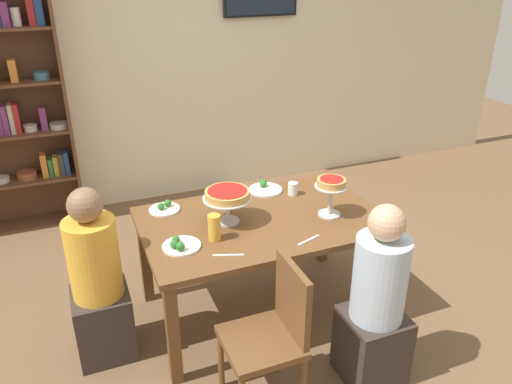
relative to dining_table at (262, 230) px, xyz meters
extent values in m
plane|color=brown|center=(0.00, 0.00, -0.65)|extent=(12.00, 12.00, 0.00)
cube|color=beige|center=(0.00, 2.20, 0.75)|extent=(8.00, 0.12, 2.80)
cube|color=brown|center=(0.00, 0.00, 0.07)|extent=(1.56, 0.97, 0.04)
cube|color=brown|center=(-0.72, -0.43, -0.30)|extent=(0.07, 0.07, 0.70)
cube|color=brown|center=(0.72, -0.43, -0.30)|extent=(0.07, 0.07, 0.70)
cube|color=brown|center=(-0.72, 0.43, -0.30)|extent=(0.07, 0.07, 0.70)
cube|color=brown|center=(0.72, 0.43, -0.30)|extent=(0.07, 0.07, 0.70)
cube|color=brown|center=(-1.06, 1.98, 0.45)|extent=(0.03, 0.30, 2.20)
cube|color=brown|center=(-1.59, 2.12, 0.45)|extent=(1.10, 0.02, 2.20)
cube|color=brown|center=(-1.59, 1.98, -0.64)|extent=(1.04, 0.28, 0.02)
cube|color=brown|center=(-1.59, 1.98, -0.20)|extent=(1.04, 0.28, 0.02)
cube|color=brown|center=(-1.59, 1.98, 0.24)|extent=(1.04, 0.28, 0.02)
cylinder|color=beige|center=(-1.70, 1.98, -0.16)|extent=(0.14, 0.14, 0.05)
cylinder|color=brown|center=(-1.49, 1.98, -0.16)|extent=(0.17, 0.17, 0.06)
cube|color=orange|center=(-1.33, 1.98, -0.08)|extent=(0.05, 0.13, 0.22)
cube|color=#2D6B38|center=(-1.28, 1.98, -0.11)|extent=(0.04, 0.13, 0.16)
cube|color=#B7932D|center=(-1.23, 1.98, -0.10)|extent=(0.04, 0.11, 0.18)
cube|color=#3D3838|center=(-1.19, 1.98, -0.09)|extent=(0.05, 0.13, 0.20)
cube|color=navy|center=(-1.14, 1.98, -0.08)|extent=(0.04, 0.13, 0.21)
cube|color=#7A3370|center=(-1.56, 1.98, 0.38)|extent=(0.05, 0.13, 0.25)
cube|color=#B2A88E|center=(-1.51, 1.98, 0.38)|extent=(0.04, 0.13, 0.25)
cube|color=maroon|center=(-1.47, 1.98, 0.38)|extent=(0.04, 0.13, 0.26)
cylinder|color=beige|center=(-1.38, 1.98, 0.28)|extent=(0.12, 0.12, 0.06)
cube|color=#7A3370|center=(-1.26, 1.98, 0.35)|extent=(0.05, 0.11, 0.20)
cylinder|color=beige|center=(-1.14, 1.98, 0.27)|extent=(0.17, 0.17, 0.05)
cube|color=orange|center=(-1.43, 1.98, 0.78)|extent=(0.06, 0.13, 0.18)
cylinder|color=#3D7084|center=(-1.21, 1.98, 0.72)|extent=(0.13, 0.13, 0.06)
cube|color=#7A3370|center=(-1.40, 1.98, 1.23)|extent=(0.06, 0.13, 0.19)
cylinder|color=silver|center=(-1.33, 1.98, 1.20)|extent=(0.08, 0.08, 0.14)
cube|color=maroon|center=(-1.21, 1.98, 1.26)|extent=(0.05, 0.13, 0.25)
cube|color=navy|center=(-1.15, 1.98, 1.23)|extent=(0.06, 0.13, 0.20)
cube|color=#382D28|center=(-1.07, -0.02, -0.43)|extent=(0.34, 0.34, 0.45)
cylinder|color=gold|center=(-1.07, -0.02, 0.05)|extent=(0.30, 0.30, 0.50)
sphere|color=#846047|center=(-1.07, -0.02, 0.40)|extent=(0.20, 0.20, 0.20)
cube|color=#382D28|center=(0.37, -0.81, -0.43)|extent=(0.34, 0.34, 0.45)
cylinder|color=silver|center=(0.37, -0.81, 0.05)|extent=(0.30, 0.30, 0.50)
sphere|color=tan|center=(0.37, -0.81, 0.40)|extent=(0.20, 0.20, 0.20)
cube|color=brown|center=(-0.31, -0.75, -0.22)|extent=(0.40, 0.40, 0.04)
cube|color=brown|center=(-0.13, -0.75, 0.01)|extent=(0.04, 0.36, 0.42)
cylinder|color=brown|center=(-0.49, -0.58, -0.45)|extent=(0.04, 0.04, 0.41)
cylinder|color=brown|center=(-0.14, -0.58, -0.45)|extent=(0.04, 0.04, 0.41)
cylinder|color=silver|center=(-0.22, 0.04, 0.09)|extent=(0.15, 0.15, 0.01)
cylinder|color=silver|center=(-0.22, 0.04, 0.18)|extent=(0.03, 0.03, 0.15)
cylinder|color=silver|center=(-0.22, 0.04, 0.26)|extent=(0.32, 0.32, 0.01)
cylinder|color=tan|center=(-0.22, 0.04, 0.29)|extent=(0.29, 0.29, 0.05)
cylinder|color=maroon|center=(-0.22, 0.04, 0.31)|extent=(0.25, 0.25, 0.00)
cylinder|color=silver|center=(0.44, -0.12, 0.09)|extent=(0.15, 0.15, 0.01)
cylinder|color=silver|center=(0.44, -0.12, 0.20)|extent=(0.03, 0.03, 0.19)
cylinder|color=silver|center=(0.44, -0.12, 0.30)|extent=(0.22, 0.22, 0.01)
cylinder|color=tan|center=(0.44, -0.12, 0.33)|extent=(0.19, 0.19, 0.05)
cylinder|color=maroon|center=(0.44, -0.12, 0.35)|extent=(0.15, 0.15, 0.00)
cylinder|color=white|center=(0.19, 0.39, 0.10)|extent=(0.25, 0.25, 0.01)
sphere|color=#2D7028|center=(0.19, 0.44, 0.13)|extent=(0.06, 0.06, 0.06)
sphere|color=#2D7028|center=(0.18, 0.43, 0.13)|extent=(0.05, 0.05, 0.05)
cylinder|color=white|center=(-0.57, -0.15, 0.10)|extent=(0.23, 0.23, 0.01)
sphere|color=#2D7028|center=(-0.60, -0.11, 0.13)|extent=(0.05, 0.05, 0.05)
sphere|color=#2D7028|center=(-0.62, -0.16, 0.13)|extent=(0.05, 0.05, 0.05)
sphere|color=#2D7028|center=(-0.59, -0.20, 0.13)|extent=(0.05, 0.05, 0.05)
cylinder|color=white|center=(-0.56, 0.35, 0.10)|extent=(0.21, 0.21, 0.01)
sphere|color=#2D7028|center=(-0.54, 0.38, 0.13)|extent=(0.05, 0.05, 0.05)
sphere|color=#2D7028|center=(-0.59, 0.35, 0.13)|extent=(0.05, 0.05, 0.05)
cylinder|color=gold|center=(-0.37, -0.14, 0.17)|extent=(0.08, 0.08, 0.17)
cylinder|color=white|center=(0.35, 0.26, 0.13)|extent=(0.07, 0.07, 0.09)
cube|color=silver|center=(-0.35, -0.34, 0.09)|extent=(0.17, 0.08, 0.00)
cube|color=silver|center=(0.16, -0.36, 0.09)|extent=(0.18, 0.07, 0.00)
camera|label=1|loc=(-1.11, -2.67, 1.65)|focal=35.17mm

